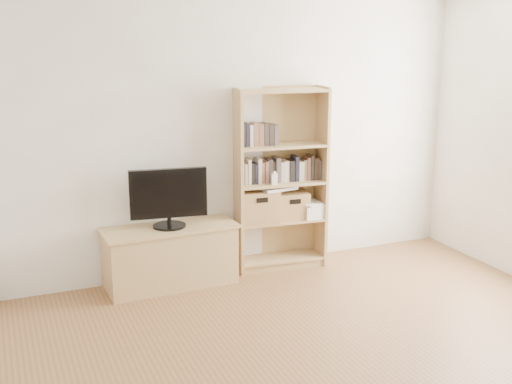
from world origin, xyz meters
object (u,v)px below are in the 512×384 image
basket_left (257,206)px  baby_monitor (274,179)px  tv_stand (171,257)px  television (168,198)px  laptop (277,188)px  bookshelf (281,179)px  basket_right (291,205)px

basket_left → baby_monitor: bearing=-33.5°
tv_stand → television: television is taller
basket_left → tv_stand: bearing=-169.0°
baby_monitor → laptop: 0.14m
bookshelf → basket_left: bookshelf is taller
tv_stand → basket_right: 1.26m
basket_right → laptop: size_ratio=0.93×
television → laptop: (1.06, 0.05, -0.02)m
bookshelf → basket_right: bearing=-2.6°
basket_right → basket_left: bearing=-178.3°
bookshelf → basket_right: (0.11, -0.01, -0.26)m
bookshelf → laptop: (-0.04, -0.01, -0.07)m
bookshelf → baby_monitor: bearing=-135.0°
baby_monitor → basket_left: size_ratio=0.28×
bookshelf → tv_stand: bearing=-171.6°
tv_stand → basket_left: bearing=2.5°
basket_left → basket_right: bearing=0.7°
basket_right → laptop: laptop is taller
bookshelf → television: (-1.11, -0.06, -0.05)m
basket_left → laptop: 0.25m
tv_stand → basket_right: (1.21, 0.05, 0.35)m
television → laptop: size_ratio=2.03×
baby_monitor → basket_left: baby_monitor is taller
bookshelf → baby_monitor: size_ratio=16.74×
tv_stand → bookshelf: bookshelf is taller
baby_monitor → basket_right: size_ratio=0.34×
tv_stand → bookshelf: (1.11, 0.06, 0.60)m
television → basket_left: bearing=13.1°
baby_monitor → tv_stand: bearing=-173.3°
baby_monitor → basket_left: (-0.13, 0.10, -0.27)m
baby_monitor → basket_left: bearing=148.8°
tv_stand → basket_right: size_ratio=3.72×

